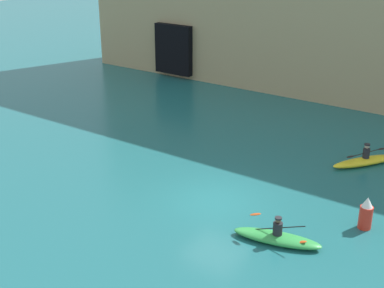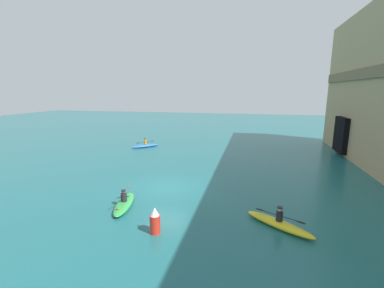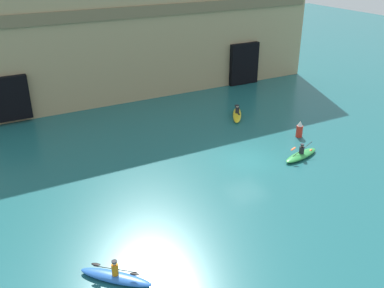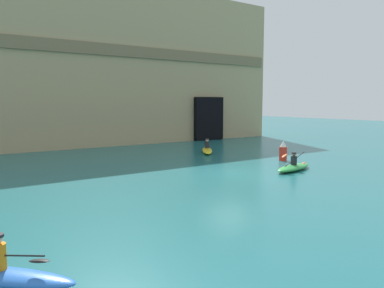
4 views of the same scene
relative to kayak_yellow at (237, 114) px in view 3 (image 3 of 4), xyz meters
name	(u,v)px [view 3 (image 3 of 4)]	position (x,y,z in m)	size (l,w,h in m)	color
ground_plane	(248,160)	(-3.73, -6.88, -0.22)	(120.00, 120.00, 0.00)	#1E6066
cliff_bluff	(127,21)	(-5.40, 10.10, 6.54)	(36.99, 5.60, 13.56)	tan
kayak_yellow	(237,114)	(0.00, 0.00, 0.00)	(2.51, 3.24, 1.04)	yellow
kayak_green	(301,155)	(-0.38, -8.26, -0.02)	(3.22, 1.52, 0.99)	green
kayak_blue	(116,277)	(-15.21, -13.39, -0.01)	(2.81, 2.83, 1.05)	blue
marker_buoy	(300,129)	(1.81, -5.55, 0.37)	(0.48, 0.48, 1.25)	red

